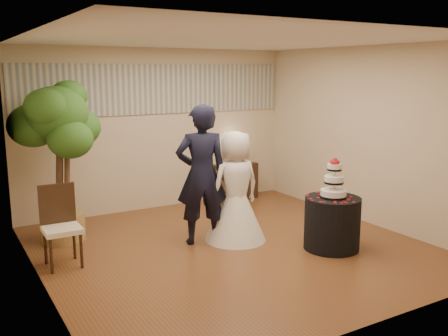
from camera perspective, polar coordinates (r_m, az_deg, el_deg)
floor at (r=6.99m, az=0.96°, el=-9.10°), size 5.00×5.00×0.00m
ceiling at (r=6.58m, az=1.04°, el=14.45°), size 5.00×5.00×0.00m
wall_back at (r=8.86m, az=-7.47°, el=4.40°), size 5.00×0.06×2.80m
wall_front at (r=4.73m, az=16.97°, el=-1.74°), size 5.00×0.06×2.80m
wall_left at (r=5.77m, az=-20.72°, el=0.27°), size 0.06×5.00×2.80m
wall_right at (r=8.21m, az=16.10°, el=3.55°), size 0.06×5.00×2.80m
mural_border at (r=8.79m, az=-7.53°, el=8.93°), size 4.90×0.02×0.85m
groom at (r=6.94m, az=-2.58°, el=-0.79°), size 0.83×0.67×1.97m
bride at (r=7.10m, az=1.33°, el=-2.09°), size 0.92×0.92×1.59m
cake_table at (r=7.01m, az=12.24°, el=-6.18°), size 0.90×0.90×0.72m
wedding_cake at (r=6.86m, az=12.46°, el=-1.10°), size 0.35×0.35×0.55m
console at (r=9.48m, az=1.32°, el=-1.55°), size 0.86×0.45×0.69m
table_lamp at (r=9.37m, az=1.33°, el=2.24°), size 0.30×0.30×0.58m
ficus_tree at (r=7.38m, az=-18.36°, el=0.77°), size 1.21×1.21×2.33m
side_chair at (r=6.53m, az=-18.05°, el=-6.44°), size 0.47×0.49×1.02m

